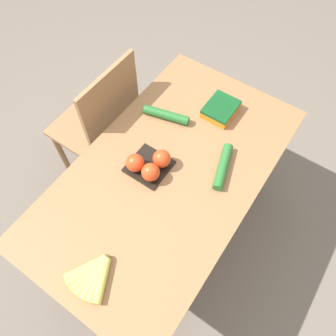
{
  "coord_description": "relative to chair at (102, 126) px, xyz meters",
  "views": [
    {
      "loc": [
        -0.58,
        -0.4,
        1.97
      ],
      "look_at": [
        0.0,
        0.0,
        0.78
      ],
      "focal_mm": 35.0,
      "sensor_mm": 36.0,
      "label": 1
    }
  ],
  "objects": [
    {
      "name": "tomato_pack",
      "position": [
        -0.19,
        -0.49,
        0.29
      ],
      "size": [
        0.17,
        0.17,
        0.09
      ],
      "color": "black",
      "rests_on": "dining_table"
    },
    {
      "name": "cucumber_far",
      "position": [
        0.09,
        -0.38,
        0.27
      ],
      "size": [
        0.1,
        0.22,
        0.04
      ],
      "color": "#236028",
      "rests_on": "dining_table"
    },
    {
      "name": "chair",
      "position": [
        0.0,
        0.0,
        0.0
      ],
      "size": [
        0.42,
        0.4,
        0.96
      ],
      "rotation": [
        0.0,
        0.0,
        3.14
      ],
      "color": "#8E6642",
      "rests_on": "ground_plane"
    },
    {
      "name": "dining_table",
      "position": [
        -0.15,
        -0.56,
        0.13
      ],
      "size": [
        1.31,
        0.74,
        0.75
      ],
      "color": "olive",
      "rests_on": "ground_plane"
    },
    {
      "name": "ground_plane",
      "position": [
        -0.15,
        -0.56,
        -0.5
      ],
      "size": [
        12.0,
        12.0,
        0.0
      ],
      "primitive_type": "plane",
      "color": "#665B51"
    },
    {
      "name": "banana_bunch",
      "position": [
        -0.67,
        -0.59,
        0.27
      ],
      "size": [
        0.17,
        0.18,
        0.03
      ],
      "color": "brown",
      "rests_on": "dining_table"
    },
    {
      "name": "carrot_bag",
      "position": [
        0.26,
        -0.58,
        0.28
      ],
      "size": [
        0.16,
        0.13,
        0.05
      ],
      "color": "orange",
      "rests_on": "dining_table"
    },
    {
      "name": "cucumber_near",
      "position": [
        -0.01,
        -0.75,
        0.27
      ],
      "size": [
        0.22,
        0.11,
        0.04
      ],
      "color": "#236028",
      "rests_on": "dining_table"
    }
  ]
}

